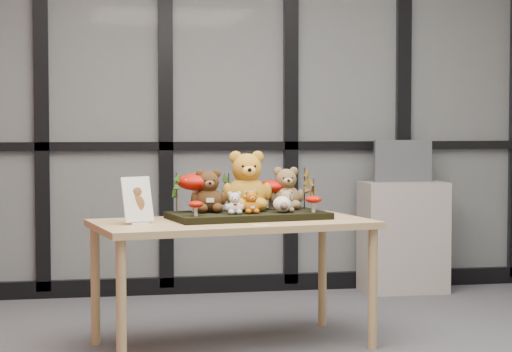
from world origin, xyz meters
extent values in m
plane|color=#B2AFA8|center=(0.00, 2.50, 1.40)|extent=(5.00, 0.00, 5.00)
cube|color=#2D383F|center=(0.00, 2.47, 1.40)|extent=(4.90, 0.02, 2.70)
cube|color=black|center=(0.00, 2.47, 0.06)|extent=(4.90, 0.06, 0.12)
cube|color=black|center=(0.00, 2.47, 1.05)|extent=(4.90, 0.06, 0.06)
cube|color=black|center=(-1.30, 2.47, 1.40)|extent=(0.10, 0.06, 2.70)
cube|color=black|center=(-0.45, 2.47, 1.40)|extent=(0.10, 0.06, 2.70)
cube|color=black|center=(0.45, 2.47, 1.40)|extent=(0.10, 0.06, 2.70)
cube|color=black|center=(1.30, 2.47, 1.40)|extent=(0.10, 0.06, 2.70)
cube|color=tan|center=(-0.24, 0.82, 0.66)|extent=(1.56, 0.98, 0.04)
cylinder|color=tan|center=(-0.85, 0.39, 0.32)|extent=(0.05, 0.05, 0.65)
cylinder|color=tan|center=(-0.97, 1.01, 0.32)|extent=(0.05, 0.05, 0.65)
cylinder|color=tan|center=(0.48, 0.64, 0.32)|extent=(0.05, 0.05, 0.65)
cylinder|color=tan|center=(0.37, 1.25, 0.32)|extent=(0.05, 0.05, 0.65)
cube|color=black|center=(-0.14, 0.89, 0.70)|extent=(0.90, 0.56, 0.04)
cube|color=silver|center=(-0.75, 0.75, 0.69)|extent=(0.12, 0.10, 0.01)
cube|color=white|center=(-0.75, 0.75, 0.81)|extent=(0.17, 0.13, 0.23)
ellipsoid|color=brown|center=(-0.75, 0.74, 0.79)|extent=(0.07, 0.01, 0.08)
ellipsoid|color=brown|center=(-0.75, 0.74, 0.85)|extent=(0.05, 0.01, 0.05)
cube|color=white|center=(-0.14, 0.54, 0.68)|extent=(0.08, 0.03, 0.00)
cube|color=gray|center=(1.23, 2.26, 0.40)|extent=(0.59, 0.35, 0.79)
cube|color=#52555A|center=(1.23, 2.28, 0.94)|extent=(0.42, 0.04, 0.30)
cube|color=black|center=(1.23, 2.26, 0.94)|extent=(0.37, 0.00, 0.25)
camera|label=1|loc=(-1.03, -4.04, 1.18)|focal=65.00mm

